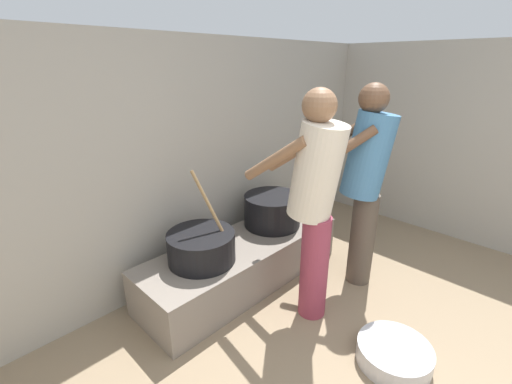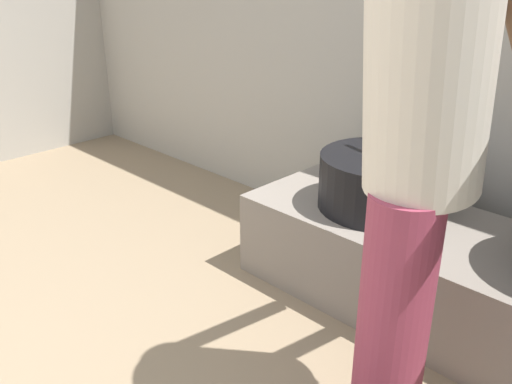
% 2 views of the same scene
% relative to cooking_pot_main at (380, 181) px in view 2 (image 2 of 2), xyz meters
% --- Properties ---
extents(block_enclosure_rear, '(5.64, 0.20, 1.96)m').
position_rel_cooking_pot_main_xyz_m(block_enclosure_rear, '(-0.11, 0.50, 0.49)').
color(block_enclosure_rear, '#9E998E').
rests_on(block_enclosure_rear, ground_plane).
extents(hearth_ledge, '(1.81, 0.60, 0.37)m').
position_rel_cooking_pot_main_xyz_m(hearth_ledge, '(0.41, -0.02, -0.30)').
color(hearth_ledge, slate).
rests_on(hearth_ledge, ground_plane).
extents(cooking_pot_main, '(0.50, 0.50, 0.68)m').
position_rel_cooking_pot_main_xyz_m(cooking_pot_main, '(0.00, 0.00, 0.00)').
color(cooking_pot_main, black).
rests_on(cooking_pot_main, hearth_ledge).
extents(cook_in_cream_shirt, '(0.40, 0.70, 1.62)m').
position_rel_cooking_pot_main_xyz_m(cook_in_cream_shirt, '(0.48, -0.64, 0.44)').
color(cook_in_cream_shirt, '#8C3347').
rests_on(cook_in_cream_shirt, ground_plane).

